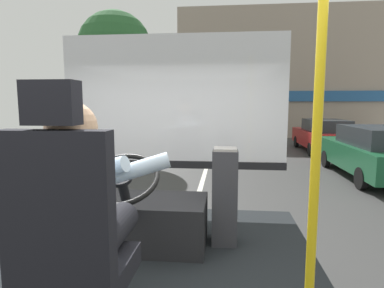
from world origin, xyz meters
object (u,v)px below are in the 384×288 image
object	(u,v)px
driver_seat	(71,247)
handrail_pole	(316,147)
parked_car_red	(324,135)
fare_box	(225,196)
parked_car_green	(378,152)
bus_driver	(81,204)
steering_console	(140,220)

from	to	relation	value
driver_seat	handrail_pole	xyz separation A→B (m)	(1.11, 0.15, 0.46)
driver_seat	parked_car_red	size ratio (longest dim) A/B	0.31
handrail_pole	parked_car_red	xyz separation A→B (m)	(3.74, 12.49, -1.14)
handrail_pole	fare_box	bearing A→B (deg)	109.30
parked_car_red	parked_car_green	bearing A→B (deg)	-89.86
bus_driver	fare_box	size ratio (longest dim) A/B	0.99
handrail_pole	parked_car_green	bearing A→B (deg)	63.79
steering_console	handrail_pole	bearing A→B (deg)	-43.00
bus_driver	parked_car_green	world-z (taller)	bus_driver
steering_console	parked_car_green	xyz separation A→B (m)	(4.87, 6.59, -0.34)
handrail_pole	bus_driver	bearing A→B (deg)	-178.51
fare_box	driver_seat	bearing A→B (deg)	-118.10
driver_seat	parked_car_red	bearing A→B (deg)	68.98
handrail_pole	fare_box	size ratio (longest dim) A/B	2.41
fare_box	bus_driver	bearing A→B (deg)	-120.50
parked_car_green	fare_box	bearing A→B (deg)	-122.80
driver_seat	bus_driver	world-z (taller)	driver_seat
driver_seat	bus_driver	size ratio (longest dim) A/B	1.58
driver_seat	handrail_pole	size ratio (longest dim) A/B	0.65
bus_driver	steering_console	world-z (taller)	bus_driver
fare_box	parked_car_red	bearing A→B (deg)	69.86
driver_seat	handrail_pole	bearing A→B (deg)	7.78
bus_driver	parked_car_red	xyz separation A→B (m)	(4.86, 12.52, -0.85)
fare_box	parked_car_red	xyz separation A→B (m)	(4.15, 11.33, -0.55)
steering_console	parked_car_green	distance (m)	8.20
steering_console	handrail_pole	xyz separation A→B (m)	(1.11, -1.04, 0.78)
steering_console	parked_car_red	distance (m)	12.45
handrail_pole	fare_box	xyz separation A→B (m)	(-0.41, 1.17, -0.59)
bus_driver	fare_box	xyz separation A→B (m)	(0.70, 1.20, -0.29)
driver_seat	bus_driver	bearing A→B (deg)	90.00
parked_car_red	driver_seat	bearing A→B (deg)	-111.02
parked_car_green	parked_car_red	bearing A→B (deg)	90.14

